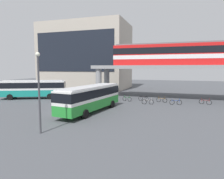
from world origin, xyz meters
The scene contains 13 objects.
ground_plane centered at (0.00, 10.00, 0.00)m, with size 120.00×120.00×0.00m, color #47494F.
station_building centered at (-11.12, 28.89, 8.46)m, with size 22.37×13.54×16.92m.
elevated_platform centered at (12.63, 15.79, 5.02)m, with size 30.48×6.13×5.86m.
train centered at (11.95, 15.79, 7.83)m, with size 21.58×2.96×3.84m.
bus_main centered at (2.37, 1.41, 1.99)m, with size 4.05×11.29×3.22m.
bus_secondary centered at (-11.75, 8.23, 1.99)m, with size 11.09×6.91×3.22m.
bicycle_green centered at (4.69, 10.75, 0.36)m, with size 1.67×0.76×1.04m.
bicycle_brown centered at (10.21, 11.27, 0.36)m, with size 1.70×0.68×1.04m.
bicycle_silver centered at (8.35, 8.87, 0.36)m, with size 1.77×0.39×1.04m.
bicycle_red centered at (16.55, 11.45, 0.36)m, with size 1.72×0.61×1.04m.
bicycle_blue centered at (12.33, 9.80, 0.36)m, with size 1.78×0.31×1.04m.
bicycle_black centered at (7.21, 11.92, 0.36)m, with size 1.76×0.47×1.04m.
lamp_post centered at (1.73, -7.42, 3.92)m, with size 0.36×0.36×6.69m.
Camera 1 is at (12.42, -21.08, 5.44)m, focal length 32.27 mm.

